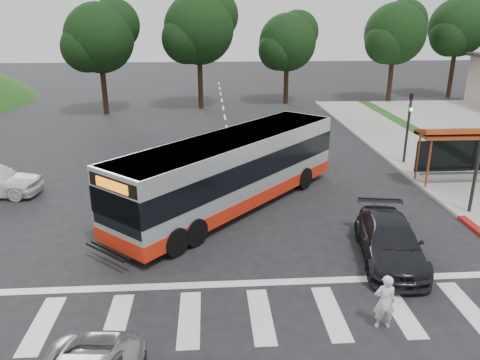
{
  "coord_description": "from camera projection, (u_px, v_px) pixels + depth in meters",
  "views": [
    {
      "loc": [
        -1.34,
        -16.03,
        8.0
      ],
      "look_at": [
        -0.12,
        1.94,
        1.6
      ],
      "focal_mm": 35.0,
      "sensor_mm": 36.0,
      "label": 1
    }
  ],
  "objects": [
    {
      "name": "tree_ne_b",
      "position": [
        459.0,
        26.0,
        45.27
      ],
      "size": [
        6.16,
        5.74,
        10.02
      ],
      "color": "black",
      "rests_on": "ground"
    },
    {
      "name": "traffic_signal_ne_short",
      "position": [
        409.0,
        121.0,
        25.6
      ],
      "size": [
        0.18,
        0.37,
        4.0
      ],
      "color": "black",
      "rests_on": "ground"
    },
    {
      "name": "curb_east",
      "position": [
        396.0,
        166.0,
        25.91
      ],
      "size": [
        0.3,
        40.0,
        0.15
      ],
      "primitive_type": "cube",
      "color": "#9E9991",
      "rests_on": "ground"
    },
    {
      "name": "tree_ne_a",
      "position": [
        396.0,
        33.0,
        43.11
      ],
      "size": [
        6.16,
        5.74,
        9.3
      ],
      "color": "black",
      "rests_on": "parking_lot"
    },
    {
      "name": "sidewalk_east",
      "position": [
        431.0,
        165.0,
        26.04
      ],
      "size": [
        4.0,
        40.0,
        0.12
      ],
      "primitive_type": "cube",
      "color": "gray",
      "rests_on": "ground"
    },
    {
      "name": "bus_shelter",
      "position": [
        461.0,
        138.0,
        22.54
      ],
      "size": [
        4.2,
        1.6,
        2.86
      ],
      "color": "#A0411A",
      "rests_on": "sidewalk_east"
    },
    {
      "name": "transit_bus",
      "position": [
        232.0,
        173.0,
        20.06
      ],
      "size": [
        10.21,
        10.82,
        3.16
      ],
      "primitive_type": null,
      "rotation": [
        0.0,
        0.0,
        -0.74
      ],
      "color": "#ADAFB2",
      "rests_on": "ground"
    },
    {
      "name": "pedestrian",
      "position": [
        385.0,
        302.0,
        12.4
      ],
      "size": [
        0.6,
        0.41,
        1.59
      ],
      "primitive_type": "imported",
      "rotation": [
        0.0,
        0.0,
        3.09
      ],
      "color": "silver",
      "rests_on": "ground"
    },
    {
      "name": "ground",
      "position": [
        246.0,
        236.0,
        17.83
      ],
      "size": [
        140.0,
        140.0,
        0.0
      ],
      "primitive_type": "plane",
      "color": "black",
      "rests_on": "ground"
    },
    {
      "name": "crosswalk_ladder",
      "position": [
        261.0,
        316.0,
        13.13
      ],
      "size": [
        18.0,
        2.6,
        0.01
      ],
      "primitive_type": "cube",
      "color": "silver",
      "rests_on": "ground"
    },
    {
      "name": "tree_north_c",
      "position": [
        100.0,
        37.0,
        37.72
      ],
      "size": [
        6.16,
        5.74,
        9.3
      ],
      "color": "black",
      "rests_on": "ground"
    },
    {
      "name": "tree_north_b",
      "position": [
        288.0,
        41.0,
        42.71
      ],
      "size": [
        5.72,
        5.33,
        8.43
      ],
      "color": "black",
      "rests_on": "ground"
    },
    {
      "name": "tree_north_a",
      "position": [
        200.0,
        28.0,
        39.91
      ],
      "size": [
        6.6,
        6.15,
        10.17
      ],
      "color": "black",
      "rests_on": "ground"
    },
    {
      "name": "dark_sedan",
      "position": [
        390.0,
        241.0,
        15.93
      ],
      "size": [
        2.74,
        5.06,
        1.39
      ],
      "primitive_type": "imported",
      "rotation": [
        0.0,
        0.0,
        -0.17
      ],
      "color": "black",
      "rests_on": "ground"
    }
  ]
}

